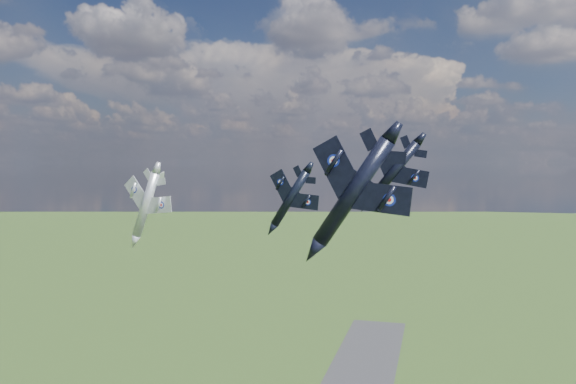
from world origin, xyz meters
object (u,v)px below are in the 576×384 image
(jet_lead_navy, at_px, (290,198))
(jet_right_navy, at_px, (353,192))
(jet_high_navy, at_px, (393,172))
(jet_left_silver, at_px, (146,205))

(jet_lead_navy, relative_size, jet_right_navy, 0.77)
(jet_lead_navy, relative_size, jet_high_navy, 0.91)
(jet_lead_navy, xyz_separation_m, jet_left_silver, (-21.52, -2.39, -1.15))
(jet_right_navy, distance_m, jet_high_navy, 24.49)
(jet_left_silver, bearing_deg, jet_lead_navy, 19.45)
(jet_right_navy, height_order, jet_high_navy, jet_high_navy)
(jet_lead_navy, height_order, jet_left_silver, jet_lead_navy)
(jet_lead_navy, bearing_deg, jet_right_navy, -53.58)
(jet_left_silver, bearing_deg, jet_right_navy, -18.77)
(jet_lead_navy, bearing_deg, jet_left_silver, -164.99)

